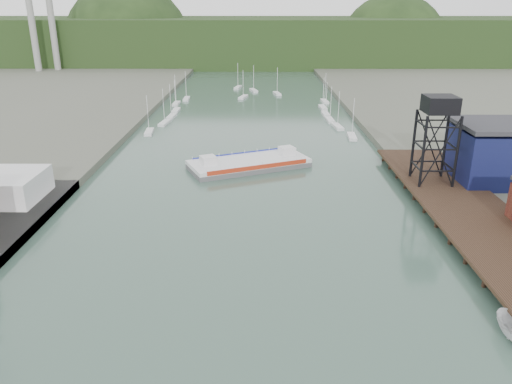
{
  "coord_description": "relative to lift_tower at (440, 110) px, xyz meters",
  "views": [
    {
      "loc": [
        2.64,
        -30.57,
        33.13
      ],
      "look_at": [
        2.26,
        47.14,
        4.0
      ],
      "focal_mm": 35.0,
      "sensor_mm": 36.0,
      "label": 1
    }
  ],
  "objects": [
    {
      "name": "marina_sailboats",
      "position": [
        -34.92,
        80.46,
        -15.3
      ],
      "size": [
        57.71,
        92.65,
        0.9
      ],
      "color": "silver",
      "rests_on": "ground"
    },
    {
      "name": "east_pier",
      "position": [
        2.0,
        -13.0,
        -13.75
      ],
      "size": [
        14.0,
        70.0,
        2.45
      ],
      "color": "black",
      "rests_on": "ground"
    },
    {
      "name": "distant_hills",
      "position": [
        -38.98,
        243.35,
        -5.27
      ],
      "size": [
        500.0,
        120.0,
        80.0
      ],
      "color": "black",
      "rests_on": "ground"
    },
    {
      "name": "blue_shed",
      "position": [
        15.0,
        2.0,
        -8.59
      ],
      "size": [
        20.5,
        14.5,
        11.3
      ],
      "color": "#0D113C",
      "rests_on": "east_land"
    },
    {
      "name": "chain_ferry",
      "position": [
        -34.4,
        14.88,
        -14.59
      ],
      "size": [
        27.47,
        19.65,
        3.68
      ],
      "rotation": [
        0.0,
        0.0,
        0.42
      ],
      "color": "#545457",
      "rests_on": "ground"
    },
    {
      "name": "lift_tower",
      "position": [
        0.0,
        0.0,
        0.0
      ],
      "size": [
        6.5,
        6.5,
        16.0
      ],
      "color": "black",
      "rests_on": "east_pier"
    },
    {
      "name": "smokestacks",
      "position": [
        -141.0,
        174.5,
        14.35
      ],
      "size": [
        11.2,
        8.2,
        60.0
      ],
      "color": "gray",
      "rests_on": "ground"
    }
  ]
}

